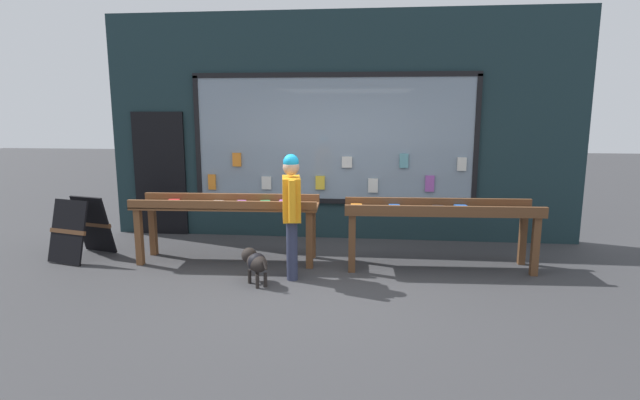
# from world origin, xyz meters

# --- Properties ---
(ground_plane) EXTENTS (40.00, 40.00, 0.00)m
(ground_plane) POSITION_xyz_m (0.00, 0.00, 0.00)
(ground_plane) COLOR #38383A
(shopfront_facade) EXTENTS (7.75, 0.29, 3.69)m
(shopfront_facade) POSITION_xyz_m (-0.04, 2.39, 1.82)
(shopfront_facade) COLOR #192D33
(shopfront_facade) RESTS_ON ground_plane
(display_table_left) EXTENTS (2.60, 0.77, 0.93)m
(display_table_left) POSITION_xyz_m (-1.47, 0.84, 0.75)
(display_table_left) COLOR brown
(display_table_left) RESTS_ON ground_plane
(display_table_right) EXTENTS (2.60, 0.76, 0.92)m
(display_table_right) POSITION_xyz_m (1.48, 0.84, 0.74)
(display_table_right) COLOR brown
(display_table_right) RESTS_ON ground_plane
(person_browsing) EXTENTS (0.30, 0.63, 1.60)m
(person_browsing) POSITION_xyz_m (-0.45, 0.22, 0.92)
(person_browsing) COLOR #2D334C
(person_browsing) RESTS_ON ground_plane
(small_dog) EXTENTS (0.44, 0.48, 0.42)m
(small_dog) POSITION_xyz_m (-0.86, -0.06, 0.29)
(small_dog) COLOR black
(small_dog) RESTS_ON ground_plane
(sandwich_board_sign) EXTENTS (0.75, 0.85, 0.88)m
(sandwich_board_sign) POSITION_xyz_m (-3.63, 0.75, 0.45)
(sandwich_board_sign) COLOR black
(sandwich_board_sign) RESTS_ON ground_plane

